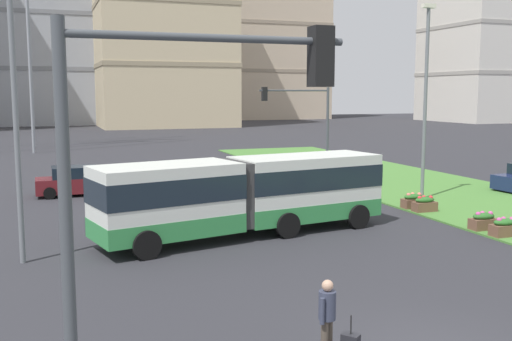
{
  "coord_description": "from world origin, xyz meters",
  "views": [
    {
      "loc": [
        -7.72,
        -10.33,
        5.54
      ],
      "look_at": [
        0.95,
        13.82,
        2.2
      ],
      "focal_mm": 41.82,
      "sensor_mm": 36.0,
      "label": 1
    }
  ],
  "objects_px": {
    "pedestrian_crossing": "(327,314)",
    "traffic_light_far_right": "(305,118)",
    "flower_planter_3": "(483,221)",
    "articulated_bus": "(245,194)",
    "flower_planter_5": "(413,201)",
    "flower_planter_4": "(425,204)",
    "apartment_tower_eastcentre": "(271,28)",
    "traffic_light_near_left": "(161,187)",
    "apartment_tower_westcentre": "(38,20)",
    "streetlight_median": "(426,95)",
    "car_maroon_sedan": "(77,181)",
    "apartment_tower_centre": "(163,9)",
    "streetlight_left": "(15,110)",
    "flower_planter_2": "(505,227)"
  },
  "relations": [
    {
      "from": "streetlight_median",
      "to": "apartment_tower_westcentre",
      "type": "xyz_separation_m",
      "value": [
        -18.34,
        89.37,
        13.1
      ]
    },
    {
      "from": "flower_planter_4",
      "to": "streetlight_left",
      "type": "distance_m",
      "value": 18.14
    },
    {
      "from": "pedestrian_crossing",
      "to": "traffic_light_far_right",
      "type": "bearing_deg",
      "value": 66.74
    },
    {
      "from": "flower_planter_4",
      "to": "flower_planter_5",
      "type": "xyz_separation_m",
      "value": [
        0.0,
        0.89,
        0.0
      ]
    },
    {
      "from": "flower_planter_3",
      "to": "streetlight_left",
      "type": "height_order",
      "value": "streetlight_left"
    },
    {
      "from": "streetlight_median",
      "to": "apartment_tower_westcentre",
      "type": "height_order",
      "value": "apartment_tower_westcentre"
    },
    {
      "from": "traffic_light_far_right",
      "to": "flower_planter_3",
      "type": "bearing_deg",
      "value": -81.93
    },
    {
      "from": "flower_planter_2",
      "to": "traffic_light_near_left",
      "type": "bearing_deg",
      "value": -145.3
    },
    {
      "from": "flower_planter_5",
      "to": "apartment_tower_eastcentre",
      "type": "bearing_deg",
      "value": 72.59
    },
    {
      "from": "traffic_light_near_left",
      "to": "apartment_tower_eastcentre",
      "type": "height_order",
      "value": "apartment_tower_eastcentre"
    },
    {
      "from": "flower_planter_5",
      "to": "traffic_light_near_left",
      "type": "height_order",
      "value": "traffic_light_near_left"
    },
    {
      "from": "car_maroon_sedan",
      "to": "traffic_light_far_right",
      "type": "height_order",
      "value": "traffic_light_far_right"
    },
    {
      "from": "flower_planter_5",
      "to": "streetlight_median",
      "type": "bearing_deg",
      "value": 46.47
    },
    {
      "from": "flower_planter_4",
      "to": "traffic_light_far_right",
      "type": "relative_size",
      "value": 0.19
    },
    {
      "from": "flower_planter_2",
      "to": "apartment_tower_westcentre",
      "type": "xyz_separation_m",
      "value": [
        -16.44,
        97.38,
        18.11
      ]
    },
    {
      "from": "traffic_light_near_left",
      "to": "apartment_tower_eastcentre",
      "type": "relative_size",
      "value": 0.16
    },
    {
      "from": "flower_planter_2",
      "to": "streetlight_median",
      "type": "height_order",
      "value": "streetlight_median"
    },
    {
      "from": "flower_planter_3",
      "to": "apartment_tower_westcentre",
      "type": "xyz_separation_m",
      "value": [
        -16.44,
        96.2,
        18.11
      ]
    },
    {
      "from": "car_maroon_sedan",
      "to": "pedestrian_crossing",
      "type": "distance_m",
      "value": 23.27
    },
    {
      "from": "car_maroon_sedan",
      "to": "flower_planter_3",
      "type": "distance_m",
      "value": 20.83
    },
    {
      "from": "traffic_light_near_left",
      "to": "flower_planter_5",
      "type": "bearing_deg",
      "value": 47.38
    },
    {
      "from": "flower_planter_5",
      "to": "apartment_tower_centre",
      "type": "relative_size",
      "value": 0.03
    },
    {
      "from": "articulated_bus",
      "to": "flower_planter_5",
      "type": "bearing_deg",
      "value": 13.64
    },
    {
      "from": "streetlight_left",
      "to": "apartment_tower_eastcentre",
      "type": "xyz_separation_m",
      "value": [
        48.69,
        103.24,
        14.6
      ]
    },
    {
      "from": "flower_planter_4",
      "to": "apartment_tower_centre",
      "type": "relative_size",
      "value": 0.03
    },
    {
      "from": "streetlight_left",
      "to": "apartment_tower_centre",
      "type": "height_order",
      "value": "apartment_tower_centre"
    },
    {
      "from": "flower_planter_3",
      "to": "flower_planter_4",
      "type": "bearing_deg",
      "value": 90.0
    },
    {
      "from": "traffic_light_far_right",
      "to": "apartment_tower_westcentre",
      "type": "xyz_separation_m",
      "value": [
        -14.55,
        82.92,
        14.44
      ]
    },
    {
      "from": "pedestrian_crossing",
      "to": "flower_planter_4",
      "type": "height_order",
      "value": "pedestrian_crossing"
    },
    {
      "from": "articulated_bus",
      "to": "traffic_light_near_left",
      "type": "xyz_separation_m",
      "value": [
        -5.94,
        -14.3,
        2.72
      ]
    },
    {
      "from": "pedestrian_crossing",
      "to": "traffic_light_far_right",
      "type": "relative_size",
      "value": 0.3
    },
    {
      "from": "flower_planter_5",
      "to": "traffic_light_far_right",
      "type": "relative_size",
      "value": 0.19
    },
    {
      "from": "articulated_bus",
      "to": "apartment_tower_eastcentre",
      "type": "bearing_deg",
      "value": 68.32
    },
    {
      "from": "car_maroon_sedan",
      "to": "apartment_tower_centre",
      "type": "bearing_deg",
      "value": 74.87
    },
    {
      "from": "flower_planter_4",
      "to": "streetlight_left",
      "type": "height_order",
      "value": "streetlight_left"
    },
    {
      "from": "car_maroon_sedan",
      "to": "traffic_light_near_left",
      "type": "bearing_deg",
      "value": -90.69
    },
    {
      "from": "flower_planter_3",
      "to": "flower_planter_4",
      "type": "distance_m",
      "value": 3.94
    },
    {
      "from": "pedestrian_crossing",
      "to": "flower_planter_4",
      "type": "xyz_separation_m",
      "value": [
        11.22,
        12.37,
        -0.58
      ]
    },
    {
      "from": "flower_planter_3",
      "to": "streetlight_left",
      "type": "distance_m",
      "value": 18.03
    },
    {
      "from": "car_maroon_sedan",
      "to": "streetlight_median",
      "type": "height_order",
      "value": "streetlight_median"
    },
    {
      "from": "apartment_tower_centre",
      "to": "apartment_tower_eastcentre",
      "type": "distance_m",
      "value": 37.04
    },
    {
      "from": "apartment_tower_eastcentre",
      "to": "traffic_light_near_left",
      "type": "bearing_deg",
      "value": -111.79
    },
    {
      "from": "pedestrian_crossing",
      "to": "traffic_light_near_left",
      "type": "height_order",
      "value": "traffic_light_near_left"
    },
    {
      "from": "traffic_light_far_right",
      "to": "apartment_tower_eastcentre",
      "type": "height_order",
      "value": "apartment_tower_eastcentre"
    },
    {
      "from": "flower_planter_2",
      "to": "flower_planter_5",
      "type": "bearing_deg",
      "value": 90.0
    },
    {
      "from": "car_maroon_sedan",
      "to": "pedestrian_crossing",
      "type": "bearing_deg",
      "value": -80.87
    },
    {
      "from": "flower_planter_3",
      "to": "flower_planter_5",
      "type": "distance_m",
      "value": 4.83
    },
    {
      "from": "car_maroon_sedan",
      "to": "apartment_tower_centre",
      "type": "height_order",
      "value": "apartment_tower_centre"
    },
    {
      "from": "flower_planter_3",
      "to": "traffic_light_far_right",
      "type": "distance_m",
      "value": 13.91
    },
    {
      "from": "traffic_light_near_left",
      "to": "apartment_tower_centre",
      "type": "bearing_deg",
      "value": 78.85
    }
  ]
}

